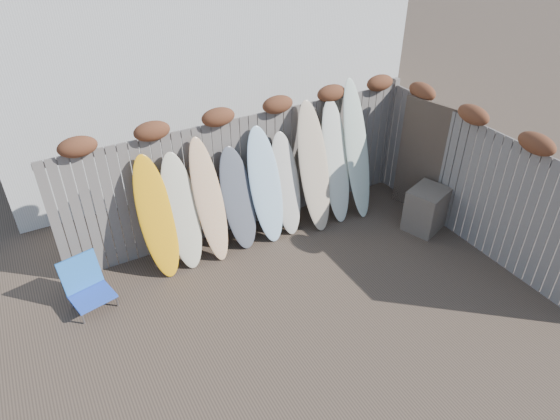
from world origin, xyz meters
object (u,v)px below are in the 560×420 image
beach_chair (86,284)px  wooden_crate (426,209)px  surfboard_0 (157,218)px  lattice_panel (434,162)px

beach_chair → wooden_crate: bearing=-9.5°
wooden_crate → surfboard_0: bearing=164.8°
beach_chair → surfboard_0: size_ratio=0.38×
beach_chair → surfboard_0: surfboard_0 is taller
surfboard_0 → beach_chair: bearing=-171.0°
beach_chair → surfboard_0: 1.33m
beach_chair → surfboard_0: (1.17, 0.25, 0.58)m
wooden_crate → lattice_panel: 0.80m
beach_chair → lattice_panel: size_ratio=0.36×
beach_chair → wooden_crate: wooden_crate is taller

